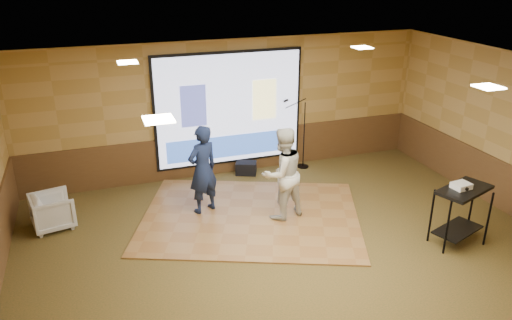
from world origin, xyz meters
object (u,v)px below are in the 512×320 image
object	(u,v)px
av_table	(462,204)
duffel_bag	(246,168)
player_left	(203,170)
mic_stand	(301,147)
banquet_chair	(53,211)
projector	(461,186)
player_right	(282,174)
dance_floor	(251,216)
projector_screen	(230,110)

from	to	relation	value
av_table	duffel_bag	bearing A→B (deg)	122.16
player_left	mic_stand	distance (m)	3.04
player_left	banquet_chair	bearing A→B (deg)	-29.32
player_left	projector	xyz separation A→B (m)	(3.77, -2.50, 0.20)
player_right	projector	world-z (taller)	player_right
dance_floor	duffel_bag	distance (m)	2.04
projector	projector_screen	bearing A→B (deg)	116.25
av_table	mic_stand	bearing A→B (deg)	106.57
projector	mic_stand	distance (m)	4.12
projector_screen	duffel_bag	bearing A→B (deg)	-35.05
dance_floor	player_right	bearing A→B (deg)	-20.28
av_table	banquet_chair	bearing A→B (deg)	156.53
duffel_bag	mic_stand	bearing A→B (deg)	-1.83
dance_floor	duffel_bag	size ratio (longest dim) A/B	8.84
banquet_chair	duffel_bag	distance (m)	4.21
player_left	projector_screen	bearing A→B (deg)	-143.89
projector	banquet_chair	world-z (taller)	projector
player_left	player_right	size ratio (longest dim) A/B	0.98
mic_stand	dance_floor	bearing A→B (deg)	-154.36
player_right	projector	distance (m)	3.05
player_left	mic_stand	size ratio (longest dim) A/B	1.02
player_left	duffel_bag	distance (m)	2.11
av_table	banquet_chair	size ratio (longest dim) A/B	1.46
projector_screen	player_left	bearing A→B (deg)	-121.40
player_right	duffel_bag	xyz separation A→B (m)	(-0.00, 2.16, -0.76)
projector_screen	projector	bearing A→B (deg)	-56.66
player_left	av_table	size ratio (longest dim) A/B	1.66
projector_screen	banquet_chair	size ratio (longest dim) A/B	4.67
player_right	mic_stand	xyz separation A→B (m)	(1.33, 2.12, -0.41)
banquet_chair	dance_floor	bearing A→B (deg)	-115.02
dance_floor	mic_stand	bearing A→B (deg)	45.60
player_right	projector	bearing A→B (deg)	129.41
player_left	banquet_chair	distance (m)	2.80
av_table	mic_stand	size ratio (longest dim) A/B	0.62
projector	player_left	bearing A→B (deg)	139.39
projector_screen	banquet_chair	world-z (taller)	projector_screen
dance_floor	player_right	distance (m)	1.07
av_table	projector_screen	bearing A→B (deg)	123.78
player_left	banquet_chair	size ratio (longest dim) A/B	2.42
player_left	dance_floor	bearing A→B (deg)	125.08
mic_stand	projector_screen	bearing A→B (deg)	151.22
mic_stand	banquet_chair	bearing A→B (deg)	171.58
dance_floor	duffel_bag	xyz separation A→B (m)	(0.55, 1.96, 0.13)
av_table	duffel_bag	distance (m)	4.75
mic_stand	projector	bearing A→B (deg)	-94.11
projector	mic_stand	bearing A→B (deg)	98.76
player_left	av_table	world-z (taller)	player_left
dance_floor	player_left	distance (m)	1.27
player_left	banquet_chair	world-z (taller)	player_left
dance_floor	player_left	world-z (taller)	player_left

